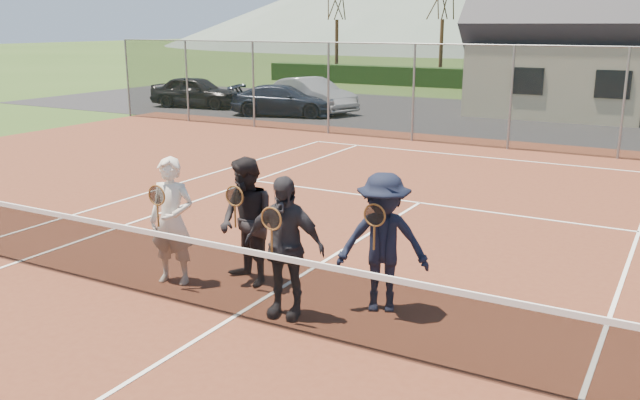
% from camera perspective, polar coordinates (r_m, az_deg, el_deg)
% --- Properties ---
extents(ground, '(220.00, 220.00, 0.00)m').
position_cam_1_polar(ground, '(26.98, 18.90, 6.20)').
color(ground, '#2C4619').
rests_on(ground, ground).
extents(court_surface, '(30.00, 30.00, 0.02)m').
position_cam_1_polar(court_surface, '(8.68, -7.24, -9.83)').
color(court_surface, '#562819').
rests_on(court_surface, ground).
extents(tarmac_carpark, '(40.00, 12.00, 0.01)m').
position_cam_1_polar(tarmac_carpark, '(27.97, 10.79, 7.00)').
color(tarmac_carpark, black).
rests_on(tarmac_carpark, ground).
extents(hedge_row, '(40.00, 1.20, 1.10)m').
position_cam_1_polar(hedge_row, '(38.73, 22.35, 9.04)').
color(hedge_row, black).
rests_on(hedge_row, ground).
extents(car_a, '(4.25, 2.29, 1.38)m').
position_cam_1_polar(car_a, '(30.66, -10.38, 8.96)').
color(car_a, black).
rests_on(car_a, ground).
extents(car_b, '(4.57, 2.88, 1.42)m').
position_cam_1_polar(car_b, '(28.45, -0.75, 8.82)').
color(car_b, '#969A9E').
rests_on(car_b, ground).
extents(car_c, '(4.53, 2.81, 1.23)m').
position_cam_1_polar(car_c, '(27.37, -3.09, 8.36)').
color(car_c, '#181F31').
rests_on(car_c, ground).
extents(court_markings, '(11.03, 23.83, 0.01)m').
position_cam_1_polar(court_markings, '(8.67, -7.24, -9.74)').
color(court_markings, white).
rests_on(court_markings, court_surface).
extents(tennis_net, '(11.68, 0.08, 1.10)m').
position_cam_1_polar(tennis_net, '(8.48, -7.36, -6.57)').
color(tennis_net, slate).
rests_on(tennis_net, ground).
extents(perimeter_fence, '(30.07, 0.07, 3.02)m').
position_cam_1_polar(perimeter_fence, '(20.48, 15.79, 8.30)').
color(perimeter_fence, slate).
rests_on(perimeter_fence, ground).
extents(player_a, '(0.74, 0.58, 1.80)m').
position_cam_1_polar(player_a, '(9.66, -12.36, -1.74)').
color(player_a, white).
rests_on(player_a, court_surface).
extents(player_b, '(1.07, 0.97, 1.80)m').
position_cam_1_polar(player_b, '(9.45, -6.17, -1.83)').
color(player_b, black).
rests_on(player_b, court_surface).
extents(player_c, '(1.11, 0.60, 1.80)m').
position_cam_1_polar(player_c, '(8.37, -3.06, -3.95)').
color(player_c, '#28272C').
rests_on(player_c, court_surface).
extents(player_d, '(1.33, 1.06, 1.80)m').
position_cam_1_polar(player_d, '(8.54, 5.32, -3.62)').
color(player_d, black).
rests_on(player_d, court_surface).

